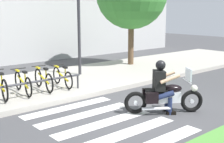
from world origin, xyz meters
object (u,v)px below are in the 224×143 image
(bicycle_1, at_px, (0,86))
(bicycle_2, at_px, (23,83))
(street_lamp, at_px, (79,10))
(rider, at_px, (162,83))
(bike_rack, at_px, (31,84))
(bicycle_3, at_px, (43,79))
(bicycle_4, at_px, (62,77))
(motorcycle, at_px, (164,96))

(bicycle_1, bearing_deg, bicycle_2, 0.08)
(bicycle_1, bearing_deg, street_lamp, 19.05)
(bicycle_2, bearing_deg, street_lamp, 23.07)
(rider, relative_size, bicycle_1, 0.83)
(bike_rack, bearing_deg, bicycle_3, 38.12)
(bicycle_4, distance_m, bike_rack, 1.52)
(bicycle_1, height_order, bicycle_2, bicycle_1)
(rider, xyz_separation_m, bicycle_2, (-2.17, 3.70, -0.32))
(motorcycle, xyz_separation_m, bicycle_3, (-1.53, 3.75, 0.05))
(rider, height_order, bicycle_2, rider)
(bicycle_2, height_order, bicycle_4, bicycle_2)
(bicycle_1, bearing_deg, bicycle_4, 0.03)
(bicycle_3, relative_size, street_lamp, 0.35)
(bicycle_1, xyz_separation_m, street_lamp, (3.72, 1.28, 2.21))
(bicycle_3, height_order, street_lamp, street_lamp)
(bike_rack, bearing_deg, bicycle_2, 89.94)
(rider, bearing_deg, motorcycle, -37.58)
(bicycle_1, bearing_deg, bicycle_3, 0.02)
(bicycle_2, bearing_deg, bicycle_4, 0.01)
(bicycle_4, xyz_separation_m, bike_rack, (-1.41, -0.55, 0.08))
(motorcycle, relative_size, bicycle_1, 1.05)
(motorcycle, distance_m, bicycle_4, 3.84)
(motorcycle, distance_m, bicycle_2, 4.37)
(bicycle_3, distance_m, bicycle_4, 0.71)
(motorcycle, distance_m, bicycle_3, 4.05)
(street_lamp, bearing_deg, bicycle_3, -150.91)
(bicycle_2, height_order, bicycle_3, bicycle_3)
(rider, distance_m, bike_rack, 3.83)
(rider, distance_m, street_lamp, 5.41)
(bicycle_2, xyz_separation_m, bicycle_4, (1.41, 0.00, -0.01))
(motorcycle, xyz_separation_m, bike_rack, (-2.24, 3.20, 0.11))
(motorcycle, bearing_deg, bicycle_3, 112.19)
(motorcycle, xyz_separation_m, rider, (-0.06, 0.05, 0.36))
(motorcycle, distance_m, bicycle_1, 4.77)
(motorcycle, xyz_separation_m, bicycle_1, (-2.94, 3.75, 0.06))
(bike_rack, xyz_separation_m, street_lamp, (3.01, 1.84, 2.16))
(rider, distance_m, bicycle_2, 4.31)
(rider, bearing_deg, bicycle_4, 101.62)
(bicycle_2, xyz_separation_m, bike_rack, (-0.00, -0.55, 0.07))
(motorcycle, xyz_separation_m, bicycle_4, (-0.82, 3.75, 0.03))
(bike_rack, distance_m, street_lamp, 4.14)
(bicycle_1, height_order, bike_rack, bicycle_1)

